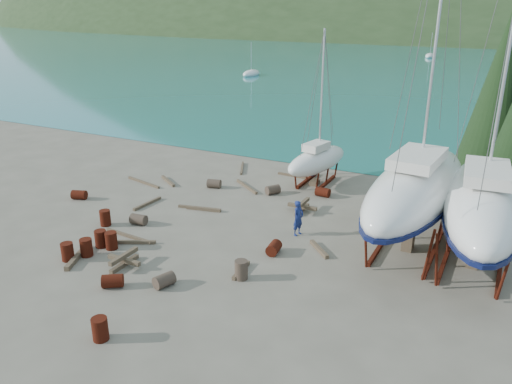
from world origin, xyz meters
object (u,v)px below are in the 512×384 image
at_px(large_sailboat_near, 416,187).
at_px(large_sailboat_far, 483,202).
at_px(small_sailboat_shore, 317,160).
at_px(worker, 298,218).

distance_m(large_sailboat_near, large_sailboat_far, 3.04).
relative_size(small_sailboat_shore, worker, 5.31).
distance_m(large_sailboat_near, worker, 6.07).
distance_m(large_sailboat_far, small_sailboat_shore, 12.73).
height_order(large_sailboat_far, worker, large_sailboat_far).
bearing_deg(small_sailboat_shore, large_sailboat_far, -21.95).
bearing_deg(small_sailboat_shore, large_sailboat_near, -29.60).
distance_m(large_sailboat_near, small_sailboat_shore, 10.12).
bearing_deg(small_sailboat_shore, worker, -64.19).
xyz_separation_m(small_sailboat_shore, worker, (2.09, -8.13, -0.72)).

